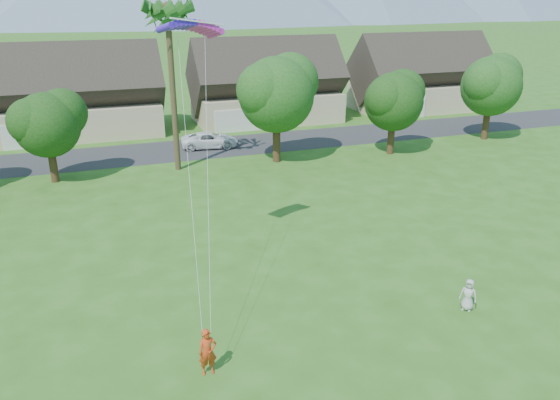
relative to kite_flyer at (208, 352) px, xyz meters
name	(u,v)px	position (x,y,z in m)	size (l,w,h in m)	color
street	(191,149)	(5.01, 30.46, -0.91)	(90.00, 7.00, 0.01)	#2D2D30
kite_flyer	(208,352)	(0.00, 0.00, 0.00)	(0.66, 0.44, 1.82)	#C73D16
watcher	(468,295)	(11.56, 0.47, -0.18)	(0.72, 0.47, 1.47)	beige
parked_car	(210,140)	(6.76, 30.46, -0.21)	(2.32, 5.03, 1.40)	white
houses_row	(177,94)	(5.50, 39.45, 2.53)	(72.75, 8.19, 8.86)	beige
tree_row	(187,108)	(3.87, 24.38, 3.98)	(62.27, 6.67, 8.45)	#47301C
fan_palm	(167,10)	(3.01, 24.96, 10.89)	(3.00, 3.00, 13.80)	#4C3D26
parafoil_kite	(191,25)	(1.60, 8.47, 10.75)	(3.16, 1.50, 0.50)	#431BCD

